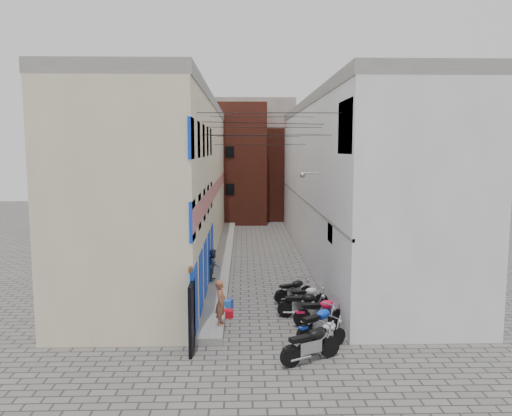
{
  "coord_description": "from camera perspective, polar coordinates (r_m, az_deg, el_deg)",
  "views": [
    {
      "loc": [
        -0.91,
        -15.33,
        6.28
      ],
      "look_at": [
        -0.22,
        12.14,
        3.0
      ],
      "focal_mm": 35.0,
      "sensor_mm": 36.0,
      "label": 1
    }
  ],
  "objects": [
    {
      "name": "person_a",
      "position": [
        17.45,
        -4.04,
        -10.71
      ],
      "size": [
        0.45,
        0.61,
        1.56
      ],
      "primitive_type": "imported",
      "rotation": [
        0.0,
        0.0,
        1.44
      ],
      "color": "#9E5839",
      "rests_on": "plinth"
    },
    {
      "name": "building_left",
      "position": [
        28.62,
        -9.63,
        3.14
      ],
      "size": [
        5.1,
        27.0,
        9.0
      ],
      "color": "beige",
      "rests_on": "ground"
    },
    {
      "name": "ground",
      "position": [
        16.59,
        1.88,
        -15.44
      ],
      "size": [
        90.0,
        90.0,
        0.0
      ],
      "primitive_type": "plane",
      "color": "#5F5C59",
      "rests_on": "ground"
    },
    {
      "name": "motorcycle_e",
      "position": [
        18.97,
        5.41,
        -10.77
      ],
      "size": [
        1.99,
        0.82,
        1.12
      ],
      "primitive_type": null,
      "rotation": [
        0.0,
        0.0,
        -1.68
      ],
      "color": "black",
      "rests_on": "ground"
    },
    {
      "name": "building_right",
      "position": [
        28.99,
        10.33,
        3.19
      ],
      "size": [
        5.94,
        26.0,
        9.0
      ],
      "color": "silver",
      "rests_on": "ground"
    },
    {
      "name": "overhead_wires",
      "position": [
        23.01,
        0.83,
        8.91
      ],
      "size": [
        5.8,
        13.02,
        1.32
      ],
      "color": "black",
      "rests_on": "ground"
    },
    {
      "name": "motorcycle_g",
      "position": [
        20.89,
        4.35,
        -9.2
      ],
      "size": [
        1.88,
        1.35,
        1.05
      ],
      "primitive_type": null,
      "rotation": [
        0.0,
        0.0,
        -1.1
      ],
      "color": "black",
      "rests_on": "ground"
    },
    {
      "name": "water_jug_far",
      "position": [
        19.79,
        -3.02,
        -10.99
      ],
      "size": [
        0.31,
        0.31,
        0.47
      ],
      "primitive_type": "cylinder",
      "rotation": [
        0.0,
        0.0,
        -0.06
      ],
      "color": "#253CBD",
      "rests_on": "ground"
    },
    {
      "name": "motorcycle_f",
      "position": [
        20.12,
        5.83,
        -9.93
      ],
      "size": [
        1.79,
        0.79,
        1.0
      ],
      "primitive_type": null,
      "rotation": [
        0.0,
        0.0,
        -1.42
      ],
      "color": "silver",
      "rests_on": "ground"
    },
    {
      "name": "far_shopfront",
      "position": [
        40.86,
        -0.16,
        -0.33
      ],
      "size": [
        2.0,
        0.3,
        2.4
      ],
      "primitive_type": "cube",
      "color": "black",
      "rests_on": "ground"
    },
    {
      "name": "person_b",
      "position": [
        23.16,
        -4.88,
        -6.47
      ],
      "size": [
        0.65,
        0.78,
        1.44
      ],
      "primitive_type": "imported",
      "rotation": [
        0.0,
        0.0,
        1.41
      ],
      "color": "#3A4657",
      "rests_on": "plinth"
    },
    {
      "name": "plinth",
      "position": [
        29.01,
        -3.68,
        -5.45
      ],
      "size": [
        0.9,
        26.0,
        0.25
      ],
      "primitive_type": "cube",
      "color": "gray",
      "rests_on": "ground"
    },
    {
      "name": "motorcycle_b",
      "position": [
        16.24,
        7.85,
        -14.05
      ],
      "size": [
        1.78,
        1.5,
        1.03
      ],
      "primitive_type": null,
      "rotation": [
        0.0,
        0.0,
        -0.95
      ],
      "color": "#B7B6BB",
      "rests_on": "ground"
    },
    {
      "name": "motorcycle_c",
      "position": [
        17.09,
        7.2,
        -12.73
      ],
      "size": [
        1.95,
        1.76,
        1.16
      ],
      "primitive_type": null,
      "rotation": [
        0.0,
        0.0,
        -0.88
      ],
      "color": "blue",
      "rests_on": "ground"
    },
    {
      "name": "water_jug_near",
      "position": [
        19.61,
        -3.3,
        -11.16
      ],
      "size": [
        0.37,
        0.37,
        0.47
      ],
      "primitive_type": "cylinder",
      "rotation": [
        0.0,
        0.0,
        0.28
      ],
      "color": "blue",
      "rests_on": "ground"
    },
    {
      "name": "building_far_concrete",
      "position": [
        49.34,
        -0.39,
        5.9
      ],
      "size": [
        8.0,
        5.0,
        11.0
      ],
      "primitive_type": "cube",
      "color": "gray",
      "rests_on": "ground"
    },
    {
      "name": "motorcycle_a",
      "position": [
        15.31,
        6.28,
        -15.02
      ],
      "size": [
        2.13,
        1.55,
        1.2
      ],
      "primitive_type": null,
      "rotation": [
        0.0,
        0.0,
        -1.08
      ],
      "color": "black",
      "rests_on": "ground"
    },
    {
      "name": "building_far_brick_left",
      "position": [
        43.36,
        -2.9,
        5.11
      ],
      "size": [
        6.0,
        6.0,
        10.0
      ],
      "primitive_type": "cube",
      "color": "maroon",
      "rests_on": "ground"
    },
    {
      "name": "building_far_brick_right",
      "position": [
        45.55,
        3.49,
        3.93
      ],
      "size": [
        5.0,
        6.0,
        8.0
      ],
      "primitive_type": "cube",
      "color": "maroon",
      "rests_on": "ground"
    },
    {
      "name": "motorcycle_d",
      "position": [
        18.17,
        7.5,
        -11.52
      ],
      "size": [
        2.06,
        0.77,
        1.17
      ],
      "primitive_type": null,
      "rotation": [
        0.0,
        0.0,
        -1.51
      ],
      "color": "red",
      "rests_on": "ground"
    },
    {
      "name": "red_crate",
      "position": [
        19.1,
        -3.32,
        -11.96
      ],
      "size": [
        0.46,
        0.36,
        0.28
      ],
      "primitive_type": "cube",
      "rotation": [
        0.0,
        0.0,
        -0.05
      ],
      "color": "red",
      "rests_on": "ground"
    }
  ]
}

